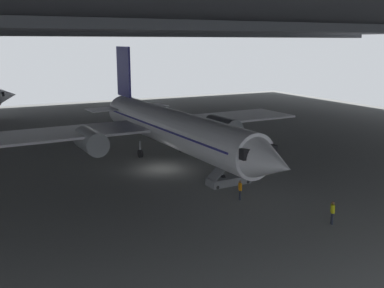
% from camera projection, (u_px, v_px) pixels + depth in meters
% --- Properties ---
extents(ground_plane, '(110.00, 110.00, 0.00)m').
position_uv_depth(ground_plane, '(163.00, 169.00, 44.73)').
color(ground_plane, slate).
extents(hangar_structure, '(121.00, 99.00, 14.95)m').
position_uv_depth(hangar_structure, '(115.00, 24.00, 53.53)').
color(hangar_structure, '#4C4F54').
rests_on(hangar_structure, ground_plane).
extents(airplane_main, '(35.96, 37.30, 11.65)m').
position_uv_depth(airplane_main, '(170.00, 127.00, 47.64)').
color(airplane_main, white).
rests_on(airplane_main, ground_plane).
extents(boarding_stairs, '(4.29, 1.67, 4.70)m').
position_uv_depth(boarding_stairs, '(229.00, 176.00, 39.75)').
color(boarding_stairs, slate).
rests_on(boarding_stairs, ground_plane).
extents(crew_worker_near_nose, '(0.37, 0.49, 1.64)m').
position_uv_depth(crew_worker_near_nose, '(332.00, 211.00, 30.92)').
color(crew_worker_near_nose, '#232838').
rests_on(crew_worker_near_nose, ground_plane).
extents(crew_worker_by_stairs, '(0.33, 0.52, 1.61)m').
position_uv_depth(crew_worker_by_stairs, '(240.00, 189.00, 35.70)').
color(crew_worker_by_stairs, '#232838').
rests_on(crew_worker_by_stairs, ground_plane).
extents(baggage_tug, '(1.49, 2.31, 0.90)m').
position_uv_depth(baggage_tug, '(181.00, 131.00, 60.76)').
color(baggage_tug, yellow).
rests_on(baggage_tug, ground_plane).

